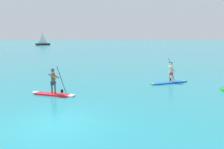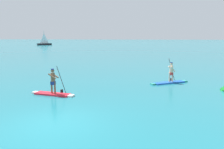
% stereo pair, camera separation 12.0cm
% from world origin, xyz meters
% --- Properties ---
extents(ground, '(440.00, 440.00, 0.00)m').
position_xyz_m(ground, '(0.00, 0.00, 0.00)').
color(ground, '#1E727F').
extents(paddleboarder_mid_center, '(2.92, 1.08, 1.82)m').
position_xyz_m(paddleboarder_mid_center, '(-1.79, 4.46, 0.37)').
color(paddleboarder_mid_center, red).
rests_on(paddleboarder_mid_center, ground).
extents(paddleboarder_far_right, '(3.06, 1.92, 1.96)m').
position_xyz_m(paddleboarder_far_right, '(6.03, 8.94, 0.35)').
color(paddleboarder_far_right, blue).
rests_on(paddleboarder_far_right, ground).
extents(sailboat_left_horizon, '(5.23, 4.85, 5.62)m').
position_xyz_m(sailboat_left_horizon, '(-33.88, 78.36, 0.66)').
color(sailboat_left_horizon, black).
rests_on(sailboat_left_horizon, ground).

